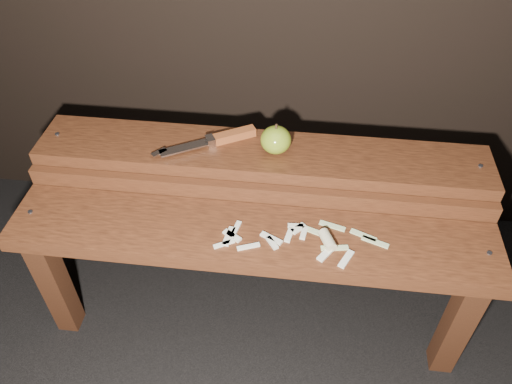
# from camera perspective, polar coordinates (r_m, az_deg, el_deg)

# --- Properties ---
(ground) EXTENTS (60.00, 60.00, 0.00)m
(ground) POSITION_cam_1_polar(r_m,az_deg,el_deg) (1.57, -0.27, -13.53)
(ground) COLOR black
(bench_front_tier) EXTENTS (1.20, 0.20, 0.42)m
(bench_front_tier) POSITION_cam_1_polar(r_m,az_deg,el_deg) (1.25, -0.67, -7.00)
(bench_front_tier) COLOR #361A0D
(bench_front_tier) RESTS_ON ground
(bench_rear_tier) EXTENTS (1.20, 0.21, 0.50)m
(bench_rear_tier) POSITION_cam_1_polar(r_m,az_deg,el_deg) (1.37, 0.53, 1.92)
(bench_rear_tier) COLOR #361A0D
(bench_rear_tier) RESTS_ON ground
(apple) EXTENTS (0.08, 0.08, 0.08)m
(apple) POSITION_cam_1_polar(r_m,az_deg,el_deg) (1.29, 2.28, 5.98)
(apple) COLOR olive
(apple) RESTS_ON bench_rear_tier
(knife) EXTENTS (0.26, 0.16, 0.03)m
(knife) POSITION_cam_1_polar(r_m,az_deg,el_deg) (1.34, -3.96, 6.13)
(knife) COLOR brown
(knife) RESTS_ON bench_rear_tier
(apple_scraps) EXTENTS (0.41, 0.15, 0.03)m
(apple_scraps) POSITION_cam_1_polar(r_m,az_deg,el_deg) (1.19, 5.58, -5.40)
(apple_scraps) COLOR beige
(apple_scraps) RESTS_ON bench_front_tier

